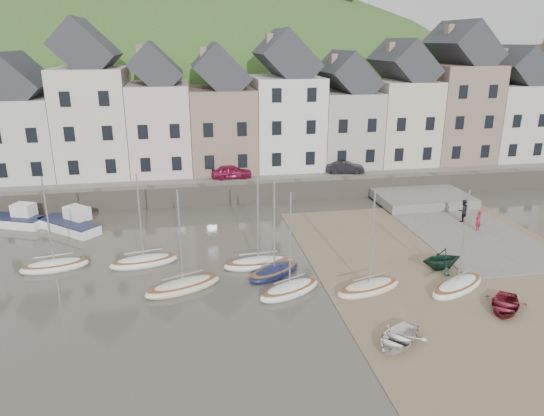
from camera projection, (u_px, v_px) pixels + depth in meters
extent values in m
plane|color=#413C33|center=(290.00, 288.00, 29.57)|extent=(160.00, 160.00, 0.00)
cube|color=#365823|center=(234.00, 157.00, 59.23)|extent=(90.00, 30.00, 1.50)
cube|color=slate|center=(246.00, 175.00, 48.23)|extent=(70.00, 7.00, 0.10)
cube|color=slate|center=(251.00, 192.00, 45.17)|extent=(70.00, 1.20, 1.80)
cube|color=#746447|center=(462.00, 273.00, 31.37)|extent=(18.00, 26.00, 0.06)
cube|color=slate|center=(455.00, 225.00, 39.49)|extent=(8.00, 18.00, 0.12)
ellipsoid|color=#365823|center=(193.00, 227.00, 90.50)|extent=(134.40, 84.00, 84.00)
cylinder|color=#382619|center=(49.00, 7.00, 65.11)|extent=(0.50, 0.50, 3.00)
cylinder|color=#382619|center=(160.00, 10.00, 71.14)|extent=(0.50, 0.50, 3.00)
cylinder|color=#382619|center=(260.00, 10.00, 71.58)|extent=(0.50, 0.50, 3.00)
cylinder|color=#382619|center=(343.00, 10.00, 72.62)|extent=(0.50, 0.50, 3.00)
cube|color=beige|center=(28.00, 137.00, 47.04)|extent=(5.80, 8.00, 7.50)
cube|color=beige|center=(95.00, 122.00, 47.65)|extent=(6.40, 8.00, 10.00)
cube|color=gray|center=(66.00, 30.00, 44.79)|extent=(0.60, 0.90, 1.40)
cube|color=beige|center=(161.00, 128.00, 48.89)|extent=(5.60, 8.00, 8.50)
cube|color=gray|center=(140.00, 52.00, 46.42)|extent=(0.60, 0.90, 1.40)
cube|color=#856B5B|center=(222.00, 129.00, 49.94)|extent=(6.20, 8.00, 8.00)
cube|color=gray|center=(203.00, 54.00, 47.43)|extent=(0.60, 0.90, 1.40)
cube|color=silver|center=(285.00, 122.00, 50.84)|extent=(6.60, 8.00, 9.00)
cube|color=gray|center=(269.00, 41.00, 48.10)|extent=(0.60, 0.90, 1.40)
cube|color=#A9A59A|center=(344.00, 128.00, 52.11)|extent=(5.80, 8.00, 7.50)
cube|color=gray|center=(333.00, 61.00, 49.76)|extent=(0.60, 0.90, 1.40)
cube|color=beige|center=(399.00, 121.00, 52.93)|extent=(6.00, 8.00, 8.50)
cube|color=gray|center=(390.00, 49.00, 50.38)|extent=(0.60, 0.90, 1.40)
cube|color=#826C5D|center=(454.00, 113.00, 53.72)|extent=(6.40, 8.00, 10.00)
cube|color=gray|center=(449.00, 31.00, 50.85)|extent=(0.60, 0.90, 1.40)
cube|color=beige|center=(505.00, 121.00, 55.05)|extent=(5.80, 8.00, 8.00)
cube|color=gray|center=(502.00, 55.00, 52.62)|extent=(0.60, 0.90, 1.40)
ellipsoid|color=white|center=(55.00, 266.00, 31.94)|extent=(4.38, 2.28, 0.84)
ellipsoid|color=brown|center=(54.00, 263.00, 31.87)|extent=(4.02, 2.07, 0.20)
cylinder|color=#B2B5B7|center=(48.00, 221.00, 30.96)|extent=(0.10, 0.10, 5.60)
cylinder|color=#B2B5B7|center=(53.00, 256.00, 31.70)|extent=(2.26, 0.52, 0.08)
ellipsoid|color=white|center=(144.00, 262.00, 32.57)|extent=(4.58, 2.30, 0.84)
ellipsoid|color=brown|center=(144.00, 259.00, 32.50)|extent=(4.21, 2.10, 0.20)
cylinder|color=#B2B5B7|center=(140.00, 217.00, 31.58)|extent=(0.10, 0.10, 5.60)
cylinder|color=#B2B5B7|center=(143.00, 251.00, 32.33)|extent=(2.38, 0.54, 0.08)
ellipsoid|color=beige|center=(183.00, 287.00, 29.28)|extent=(4.86, 3.12, 0.84)
ellipsoid|color=brown|center=(183.00, 283.00, 29.21)|extent=(4.46, 2.85, 0.20)
cylinder|color=#B2B5B7|center=(180.00, 237.00, 28.30)|extent=(0.10, 0.10, 5.60)
cylinder|color=#B2B5B7|center=(182.00, 275.00, 29.04)|extent=(2.40, 1.02, 0.08)
ellipsoid|color=white|center=(290.00, 290.00, 28.86)|extent=(4.32, 3.16, 0.84)
ellipsoid|color=brown|center=(290.00, 287.00, 28.79)|extent=(3.97, 2.89, 0.20)
cylinder|color=#B2B5B7|center=(290.00, 240.00, 27.87)|extent=(0.10, 0.10, 5.60)
cylinder|color=#B2B5B7|center=(290.00, 279.00, 28.62)|extent=(2.05, 1.07, 0.08)
ellipsoid|color=white|center=(258.00, 264.00, 32.30)|extent=(4.64, 1.81, 0.84)
ellipsoid|color=brown|center=(258.00, 261.00, 32.23)|extent=(4.26, 1.65, 0.20)
cylinder|color=#B2B5B7|center=(258.00, 218.00, 31.32)|extent=(0.10, 0.10, 5.60)
cylinder|color=#B2B5B7|center=(258.00, 253.00, 32.07)|extent=(2.50, 0.25, 0.08)
ellipsoid|color=#121839|center=(274.00, 272.00, 31.10)|extent=(4.07, 3.37, 0.84)
ellipsoid|color=brown|center=(274.00, 269.00, 31.03)|extent=(3.74, 3.09, 0.20)
cylinder|color=#B2B5B7|center=(274.00, 226.00, 30.12)|extent=(0.10, 0.10, 5.60)
cylinder|color=#B2B5B7|center=(274.00, 261.00, 30.86)|extent=(1.84, 1.23, 0.08)
ellipsoid|color=white|center=(457.00, 287.00, 29.27)|extent=(4.68, 3.47, 0.84)
ellipsoid|color=brown|center=(458.00, 284.00, 29.20)|extent=(4.30, 3.17, 0.20)
cylinder|color=#B2B5B7|center=(464.00, 238.00, 28.29)|extent=(0.10, 0.10, 5.60)
cylinder|color=#B2B5B7|center=(459.00, 275.00, 29.03)|extent=(2.22, 1.25, 0.08)
ellipsoid|color=beige|center=(369.00, 288.00, 29.10)|extent=(4.53, 2.69, 0.84)
ellipsoid|color=brown|center=(369.00, 285.00, 29.03)|extent=(4.16, 2.45, 0.20)
cylinder|color=#B2B5B7|center=(372.00, 239.00, 28.12)|extent=(0.10, 0.10, 5.60)
cylinder|color=#B2B5B7|center=(369.00, 277.00, 28.87)|extent=(2.27, 0.76, 0.08)
cube|color=white|center=(16.00, 222.00, 39.39)|extent=(4.82, 3.26, 0.70)
cube|color=#121839|center=(15.00, 217.00, 39.27)|extent=(4.76, 3.28, 0.08)
cube|color=white|center=(24.00, 210.00, 39.46)|extent=(1.91, 1.70, 1.00)
cube|color=white|center=(69.00, 226.00, 38.38)|extent=(5.22, 4.96, 0.70)
cube|color=#121839|center=(68.00, 222.00, 38.26)|extent=(5.17, 4.92, 0.08)
cube|color=white|center=(77.00, 213.00, 38.73)|extent=(2.23, 2.18, 1.00)
imported|color=white|center=(397.00, 338.00, 23.90)|extent=(3.75, 3.66, 0.64)
imported|color=#163328|center=(442.00, 258.00, 31.72)|extent=(2.88, 2.56, 1.41)
imported|color=maroon|center=(505.00, 305.00, 26.91)|extent=(3.57, 3.70, 0.62)
imported|color=maroon|center=(478.00, 220.00, 38.03)|extent=(0.68, 0.58, 1.57)
imported|color=black|center=(463.00, 211.00, 39.88)|extent=(0.99, 0.85, 1.79)
imported|color=maroon|center=(232.00, 172.00, 46.84)|extent=(3.77, 1.58, 1.27)
imported|color=black|center=(345.00, 167.00, 48.68)|extent=(3.78, 1.97, 1.18)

